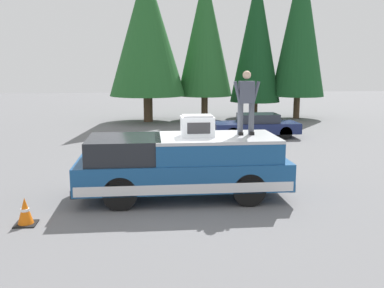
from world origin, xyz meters
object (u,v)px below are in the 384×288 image
at_px(compressor_unit, 197,126).
at_px(parked_car_navy, 256,126).
at_px(traffic_cone, 25,212).
at_px(person_on_truck_bed, 246,101).
at_px(pickup_truck, 183,165).

distance_m(compressor_unit, parked_car_navy, 10.20).
bearing_deg(traffic_cone, person_on_truck_bed, -71.08).
height_order(compressor_unit, parked_car_navy, compressor_unit).
bearing_deg(pickup_truck, compressor_unit, -93.78).
distance_m(compressor_unit, traffic_cone, 4.63).
xyz_separation_m(person_on_truck_bed, parked_car_navy, (9.13, -2.62, -1.97)).
height_order(pickup_truck, person_on_truck_bed, person_on_truck_bed).
bearing_deg(parked_car_navy, pickup_truck, 155.05).
bearing_deg(compressor_unit, pickup_truck, 86.22).
xyz_separation_m(compressor_unit, traffic_cone, (-1.64, 4.01, -1.64)).
relative_size(pickup_truck, parked_car_navy, 1.35).
height_order(compressor_unit, person_on_truck_bed, person_on_truck_bed).
bearing_deg(person_on_truck_bed, pickup_truck, 95.45).
bearing_deg(parked_car_navy, traffic_cone, 144.02).
relative_size(pickup_truck, compressor_unit, 6.60).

